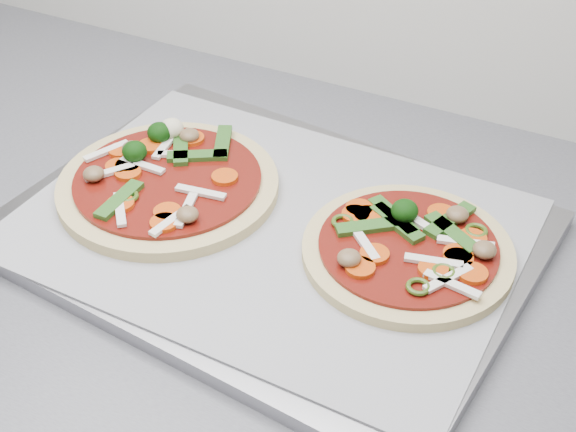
% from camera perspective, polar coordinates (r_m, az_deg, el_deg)
% --- Properties ---
extents(countertop, '(3.60, 0.60, 0.04)m').
position_cam_1_polar(countertop, '(0.69, 11.11, -7.58)').
color(countertop, slate).
rests_on(countertop, base_cabinet).
extents(baking_tray, '(0.48, 0.38, 0.01)m').
position_cam_1_polar(baking_tray, '(0.73, -1.29, -1.17)').
color(baking_tray, gray).
rests_on(baking_tray, countertop).
extents(parchment, '(0.44, 0.33, 0.00)m').
position_cam_1_polar(parchment, '(0.72, -1.30, -0.65)').
color(parchment, gray).
rests_on(parchment, baking_tray).
extents(pizza_left, '(0.24, 0.24, 0.04)m').
position_cam_1_polar(pizza_left, '(0.77, -8.64, 2.53)').
color(pizza_left, tan).
rests_on(pizza_left, parchment).
extents(pizza_right, '(0.24, 0.24, 0.03)m').
position_cam_1_polar(pizza_right, '(0.69, 8.63, -2.24)').
color(pizza_right, tan).
rests_on(pizza_right, parchment).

